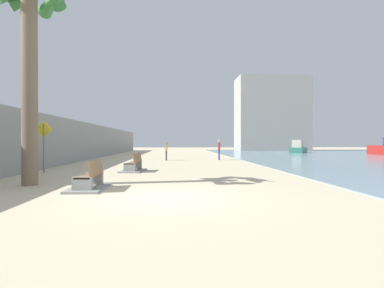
{
  "coord_description": "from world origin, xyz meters",
  "views": [
    {
      "loc": [
        0.32,
        -9.09,
        1.6
      ],
      "look_at": [
        1.74,
        16.76,
        1.4
      ],
      "focal_mm": 30.3,
      "sensor_mm": 36.0,
      "label": 1
    }
  ],
  "objects_px": {
    "person_walking": "(166,150)",
    "boat_nearest": "(298,148)",
    "bench_near": "(90,182)",
    "palm_tree": "(30,25)",
    "person_standing": "(219,148)",
    "pedestrian_sign": "(44,141)",
    "bench_far": "(134,167)"
  },
  "relations": [
    {
      "from": "person_standing",
      "to": "boat_nearest",
      "type": "relative_size",
      "value": 0.36
    },
    {
      "from": "palm_tree",
      "to": "pedestrian_sign",
      "type": "xyz_separation_m",
      "value": [
        -1.39,
        4.74,
        -4.18
      ]
    },
    {
      "from": "person_walking",
      "to": "boat_nearest",
      "type": "distance_m",
      "value": 24.83
    },
    {
      "from": "boat_nearest",
      "to": "bench_far",
      "type": "bearing_deg",
      "value": -125.78
    },
    {
      "from": "palm_tree",
      "to": "bench_near",
      "type": "bearing_deg",
      "value": -25.39
    },
    {
      "from": "person_walking",
      "to": "person_standing",
      "type": "xyz_separation_m",
      "value": [
        4.54,
        0.37,
        0.14
      ]
    },
    {
      "from": "bench_near",
      "to": "person_standing",
      "type": "relative_size",
      "value": 1.2
    },
    {
      "from": "person_standing",
      "to": "boat_nearest",
      "type": "distance_m",
      "value": 21.47
    },
    {
      "from": "palm_tree",
      "to": "boat_nearest",
      "type": "height_order",
      "value": "palm_tree"
    },
    {
      "from": "bench_far",
      "to": "person_standing",
      "type": "bearing_deg",
      "value": 59.91
    },
    {
      "from": "bench_far",
      "to": "palm_tree",
      "type": "bearing_deg",
      "value": -120.2
    },
    {
      "from": "palm_tree",
      "to": "boat_nearest",
      "type": "distance_m",
      "value": 39.82
    },
    {
      "from": "bench_near",
      "to": "person_walking",
      "type": "distance_m",
      "value": 16.62
    },
    {
      "from": "boat_nearest",
      "to": "bench_near",
      "type": "bearing_deg",
      "value": -121.05
    },
    {
      "from": "boat_nearest",
      "to": "person_walking",
      "type": "bearing_deg",
      "value": -136.61
    },
    {
      "from": "boat_nearest",
      "to": "pedestrian_sign",
      "type": "relative_size",
      "value": 1.85
    },
    {
      "from": "palm_tree",
      "to": "person_walking",
      "type": "distance_m",
      "value": 16.73
    },
    {
      "from": "bench_far",
      "to": "person_walking",
      "type": "bearing_deg",
      "value": 81.57
    },
    {
      "from": "person_standing",
      "to": "pedestrian_sign",
      "type": "xyz_separation_m",
      "value": [
        -10.49,
        -10.95,
        0.61
      ]
    },
    {
      "from": "palm_tree",
      "to": "person_walking",
      "type": "relative_size",
      "value": 5.11
    },
    {
      "from": "person_walking",
      "to": "pedestrian_sign",
      "type": "distance_m",
      "value": 12.16
    },
    {
      "from": "bench_far",
      "to": "person_standing",
      "type": "relative_size",
      "value": 1.26
    },
    {
      "from": "bench_far",
      "to": "person_standing",
      "type": "xyz_separation_m",
      "value": [
        6.03,
        10.41,
        0.8
      ]
    },
    {
      "from": "person_standing",
      "to": "pedestrian_sign",
      "type": "bearing_deg",
      "value": -133.76
    },
    {
      "from": "bench_near",
      "to": "bench_far",
      "type": "bearing_deg",
      "value": 84.19
    },
    {
      "from": "palm_tree",
      "to": "boat_nearest",
      "type": "bearing_deg",
      "value": 55.08
    },
    {
      "from": "person_walking",
      "to": "boat_nearest",
      "type": "xyz_separation_m",
      "value": [
        18.04,
        17.06,
        -0.22
      ]
    },
    {
      "from": "pedestrian_sign",
      "to": "bench_far",
      "type": "bearing_deg",
      "value": 6.95
    },
    {
      "from": "boat_nearest",
      "to": "palm_tree",
      "type": "bearing_deg",
      "value": -124.92
    },
    {
      "from": "bench_far",
      "to": "pedestrian_sign",
      "type": "height_order",
      "value": "pedestrian_sign"
    },
    {
      "from": "palm_tree",
      "to": "person_walking",
      "type": "xyz_separation_m",
      "value": [
        4.56,
        15.32,
        -4.93
      ]
    },
    {
      "from": "bench_near",
      "to": "person_walking",
      "type": "relative_size",
      "value": 1.36
    }
  ]
}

